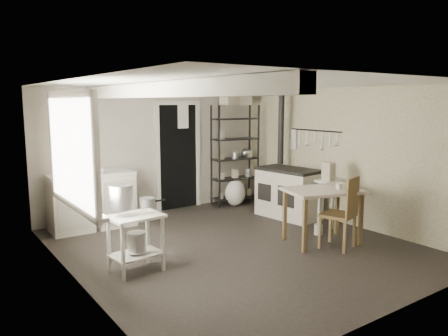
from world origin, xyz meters
TOP-DOWN VIEW (x-y plane):
  - floor at (0.00, 0.00)m, footprint 5.00×5.00m
  - ceiling at (0.00, 0.00)m, footprint 5.00×5.00m
  - wall_back at (0.00, 2.50)m, footprint 4.50×0.02m
  - wall_front at (0.00, -2.50)m, footprint 4.50×0.02m
  - wall_left at (-2.25, 0.00)m, footprint 0.02×5.00m
  - wall_right at (2.25, 0.00)m, footprint 0.02×5.00m
  - window at (-2.22, 0.20)m, footprint 0.12×1.76m
  - doorway at (0.45, 2.47)m, footprint 0.96×0.10m
  - ceiling_beam at (-1.20, 0.00)m, footprint 0.18×5.00m
  - wallpaper_panel at (2.24, 0.00)m, footprint 0.01×5.00m
  - utensil_rail at (2.19, 0.60)m, footprint 0.06×1.20m
  - prep_table at (-1.57, -0.08)m, footprint 0.66×0.50m
  - stockpot at (-1.72, -0.02)m, footprint 0.33×0.33m
  - saucepan at (-1.41, -0.08)m, footprint 0.19×0.19m
  - bucket at (-1.57, -0.11)m, footprint 0.29×0.29m
  - base_cabinets at (-1.39, 2.08)m, footprint 1.42×0.63m
  - mixing_bowl at (-1.28, 2.00)m, footprint 0.33×0.33m
  - counter_cup at (-1.73, 2.01)m, footprint 0.12×0.12m
  - shelf_rack at (1.56, 2.13)m, footprint 0.97×0.45m
  - shelf_jar at (1.25, 2.17)m, footprint 0.10×0.10m
  - storage_box_a at (1.40, 2.09)m, footprint 0.32×0.29m
  - storage_box_b at (1.73, 2.13)m, footprint 0.37×0.36m
  - stove at (1.73, 0.75)m, footprint 0.75×1.19m
  - stovepipe at (1.92, 1.19)m, footprint 0.11×0.11m
  - side_ledge at (1.78, -0.20)m, footprint 0.56×0.35m
  - oats_box at (1.68, -0.20)m, footprint 0.14×0.21m
  - work_table at (1.12, -0.60)m, footprint 1.22×1.00m
  - table_cup at (1.28, -0.76)m, footprint 0.11×0.11m
  - chair at (1.13, -0.88)m, footprint 0.54×0.56m
  - flour_sack at (1.46, 1.98)m, footprint 0.53×0.49m
  - floor_crock at (1.38, -0.31)m, footprint 0.15×0.15m

SIDE VIEW (x-z plane):
  - floor at x=0.00m, z-range 0.00..0.00m
  - floor_crock at x=1.38m, z-range -0.01..0.16m
  - flour_sack at x=1.46m, z-range -0.02..0.50m
  - work_table at x=1.12m, z-range -0.02..0.78m
  - bucket at x=-1.57m, z-range 0.26..0.51m
  - prep_table at x=-1.57m, z-range 0.04..0.76m
  - side_ledge at x=1.78m, z-range 0.02..0.84m
  - stove at x=1.73m, z-range 0.00..0.88m
  - base_cabinets at x=-1.39m, z-range 0.00..0.92m
  - chair at x=1.13m, z-range -0.03..1.00m
  - table_cup at x=1.28m, z-range 0.76..0.86m
  - saucepan at x=-1.41m, z-range 0.80..0.90m
  - stockpot at x=-1.72m, z-range 0.79..1.09m
  - shelf_rack at x=1.56m, z-range -0.05..1.95m
  - mixing_bowl at x=-1.28m, z-range 0.92..0.99m
  - counter_cup at x=-1.73m, z-range 0.92..1.01m
  - doorway at x=0.45m, z-range -0.04..2.04m
  - oats_box at x=1.68m, z-range 0.86..1.16m
  - wall_back at x=0.00m, z-range 0.00..2.30m
  - wall_front at x=0.00m, z-range 0.00..2.30m
  - wall_left at x=-2.25m, z-range 0.00..2.30m
  - wall_right at x=2.25m, z-range 0.00..2.30m
  - wallpaper_panel at x=2.24m, z-range 0.00..2.30m
  - shelf_jar at x=1.25m, z-range 1.27..1.45m
  - window at x=-2.22m, z-range 0.86..2.14m
  - utensil_rail at x=2.19m, z-range 1.33..1.77m
  - stovepipe at x=1.92m, z-range 0.91..2.27m
  - storage_box_b at x=1.73m, z-range 1.89..2.09m
  - storage_box_a at x=1.40m, z-range 1.90..2.12m
  - ceiling_beam at x=-1.20m, z-range 2.11..2.29m
  - ceiling at x=0.00m, z-range 2.30..2.30m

